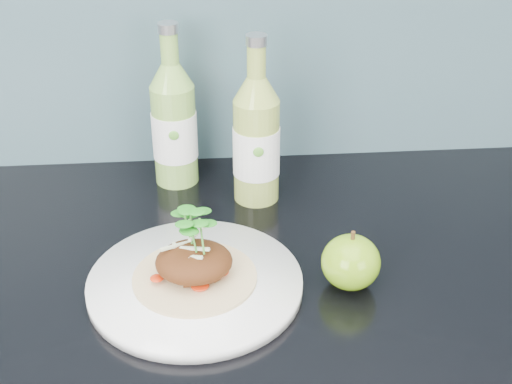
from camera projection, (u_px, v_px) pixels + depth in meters
The scene contains 5 objects.
dinner_plate at pixel (195, 284), 0.88m from camera, with size 0.35×0.35×0.02m.
pork_taco at pixel (194, 260), 0.86m from camera, with size 0.15×0.15×0.10m.
green_apple at pixel (351, 262), 0.87m from camera, with size 0.08×0.08×0.08m.
cider_bottle_left at pixel (174, 124), 1.07m from camera, with size 0.07×0.07×0.25m.
cider_bottle_right at pixel (256, 140), 1.02m from camera, with size 0.07×0.07×0.25m.
Camera 1 is at (-0.03, 0.93, 1.45)m, focal length 50.00 mm.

